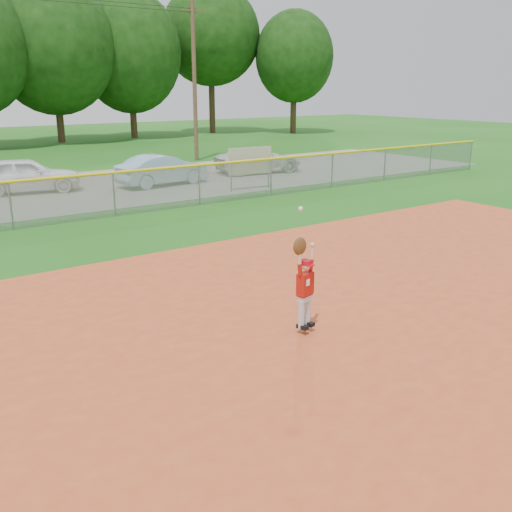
{
  "coord_description": "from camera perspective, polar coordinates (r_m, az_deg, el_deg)",
  "views": [
    {
      "loc": [
        -7.11,
        -8.44,
        4.28
      ],
      "look_at": [
        -0.95,
        0.29,
        1.1
      ],
      "focal_mm": 40.0,
      "sensor_mm": 36.0,
      "label": 1
    }
  ],
  "objects": [
    {
      "name": "ground",
      "position": [
        11.84,
        4.55,
        -4.67
      ],
      "size": [
        120.0,
        120.0,
        0.0
      ],
      "primitive_type": "plane",
      "color": "#1B5814",
      "rests_on": "ground"
    },
    {
      "name": "clay_infield",
      "position": [
        9.92,
        15.83,
        -9.55
      ],
      "size": [
        24.0,
        16.0,
        0.04
      ],
      "primitive_type": "cube",
      "color": "#B34320",
      "rests_on": "ground"
    },
    {
      "name": "parking_strip",
      "position": [
        25.81,
        -18.86,
        6.18
      ],
      "size": [
        44.0,
        10.0,
        0.03
      ],
      "primitive_type": "cube",
      "color": "slate",
      "rests_on": "ground"
    },
    {
      "name": "car_white_a",
      "position": [
        25.74,
        -22.04,
        7.53
      ],
      "size": [
        4.56,
        2.61,
        1.46
      ],
      "primitive_type": "imported",
      "rotation": [
        0.0,
        0.0,
        1.35
      ],
      "color": "white",
      "rests_on": "parking_strip"
    },
    {
      "name": "car_blue",
      "position": [
        26.11,
        -9.33,
        8.51
      ],
      "size": [
        4.27,
        1.88,
        1.36
      ],
      "primitive_type": "imported",
      "rotation": [
        0.0,
        0.0,
        1.68
      ],
      "color": "#82AAC2",
      "rests_on": "parking_strip"
    },
    {
      "name": "car_white_b",
      "position": [
        29.68,
        0.29,
        9.56
      ],
      "size": [
        4.69,
        2.64,
        1.24
      ],
      "primitive_type": "imported",
      "rotation": [
        0.0,
        0.0,
        1.43
      ],
      "color": "silver",
      "rests_on": "parking_strip"
    },
    {
      "name": "sponsor_sign",
      "position": [
        24.54,
        -0.59,
        9.38
      ],
      "size": [
        2.05,
        0.24,
        1.83
      ],
      "color": "gray",
      "rests_on": "ground"
    },
    {
      "name": "outfield_fence",
      "position": [
        20.05,
        -14.04,
        6.33
      ],
      "size": [
        40.06,
        0.1,
        1.55
      ],
      "color": "gray",
      "rests_on": "ground"
    },
    {
      "name": "power_lines",
      "position": [
        31.51,
        -21.21,
        16.24
      ],
      "size": [
        19.4,
        0.24,
        9.0
      ],
      "color": "#4C3823",
      "rests_on": "ground"
    },
    {
      "name": "ballplayer",
      "position": [
        10.03,
        4.86,
        -2.69
      ],
      "size": [
        0.56,
        0.29,
        2.23
      ],
      "color": "silver",
      "rests_on": "ground"
    }
  ]
}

